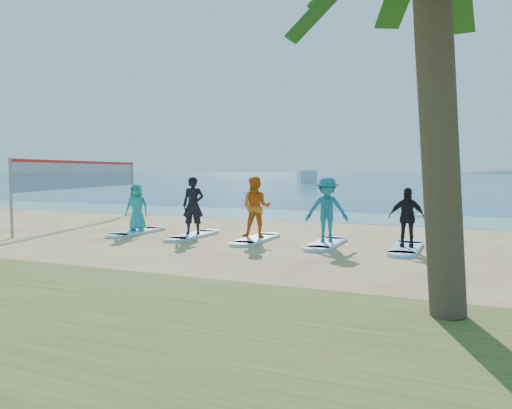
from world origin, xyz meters
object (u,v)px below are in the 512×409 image
at_px(paddleboard, 436,214).
at_px(surfboard_2, 256,239).
at_px(surfboard_0, 137,232).
at_px(student_1, 193,205).
at_px(student_4, 407,217).
at_px(surfboard_4, 406,248).
at_px(surfboard_1, 193,235).
at_px(paddleboarder, 436,196).
at_px(student_3, 327,210).
at_px(volleyball_net, 85,175).
at_px(student_2, 256,207).
at_px(surfboard_3, 327,243).
at_px(boat_offshore_a, 307,182).
at_px(student_0, 137,207).

distance_m(paddleboard, surfboard_2, 11.86).
bearing_deg(surfboard_2, surfboard_0, 180.00).
distance_m(student_1, student_4, 6.50).
bearing_deg(paddleboard, surfboard_4, -71.44).
xyz_separation_m(surfboard_1, student_1, (0.00, 0.00, 0.95)).
xyz_separation_m(paddleboarder, surfboard_4, (-0.06, -11.01, -0.85)).
bearing_deg(student_3, volleyball_net, 152.99).
bearing_deg(student_2, student_4, -12.40).
xyz_separation_m(volleyball_net, student_2, (8.22, -1.88, -0.90)).
distance_m(surfboard_2, student_2, 0.96).
relative_size(surfboard_0, student_1, 1.21).
bearing_deg(paddleboarder, paddleboard, 0.00).
relative_size(surfboard_3, student_4, 1.40).
bearing_deg(student_1, boat_offshore_a, 85.92).
height_order(student_3, surfboard_4, student_3).
xyz_separation_m(surfboard_0, student_0, (0.00, 0.00, 0.83)).
distance_m(paddleboarder, student_2, 11.86).
bearing_deg(student_0, surfboard_4, -14.37).
bearing_deg(volleyball_net, student_2, -12.85).
bearing_deg(surfboard_3, student_1, 180.00).
xyz_separation_m(paddleboarder, surfboard_1, (-6.56, -11.01, -0.85)).
xyz_separation_m(paddleboard, surfboard_2, (-4.40, -11.01, -0.01)).
bearing_deg(surfboard_2, surfboard_1, 180.00).
bearing_deg(surfboard_4, surfboard_2, 180.00).
distance_m(boat_offshore_a, surfboard_2, 68.99).
bearing_deg(surfboard_2, student_2, 0.00).
height_order(surfboard_0, surfboard_4, same).
relative_size(paddleboard, student_0, 1.91).
height_order(student_0, student_1, student_1).
height_order(surfboard_2, surfboard_3, same).
bearing_deg(surfboard_2, student_3, 0.00).
xyz_separation_m(paddleboard, paddleboarder, (0.00, 0.00, 0.84)).
height_order(surfboard_1, surfboard_3, same).
xyz_separation_m(volleyball_net, paddleboarder, (12.62, 9.14, -1.01)).
xyz_separation_m(boat_offshore_a, student_0, (15.09, -66.20, 0.88)).
xyz_separation_m(surfboard_1, surfboard_4, (6.50, 0.00, 0.00)).
distance_m(student_1, surfboard_4, 6.57).
xyz_separation_m(paddleboard, student_0, (-8.73, -11.01, 0.82)).
bearing_deg(surfboard_0, student_4, 0.00).
bearing_deg(student_4, surfboard_3, 174.70).
distance_m(paddleboarder, surfboard_1, 12.85).
distance_m(volleyball_net, surfboard_3, 10.72).
xyz_separation_m(student_2, surfboard_3, (2.17, 0.00, -0.96)).
bearing_deg(surfboard_1, boat_offshore_a, 104.61).
distance_m(surfboard_0, student_4, 8.71).
xyz_separation_m(volleyball_net, student_3, (10.39, -1.88, -0.90)).
bearing_deg(student_0, student_2, -14.37).
distance_m(surfboard_3, student_4, 2.32).
bearing_deg(paddleboarder, surfboard_4, -173.80).
bearing_deg(surfboard_0, student_2, 0.00).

